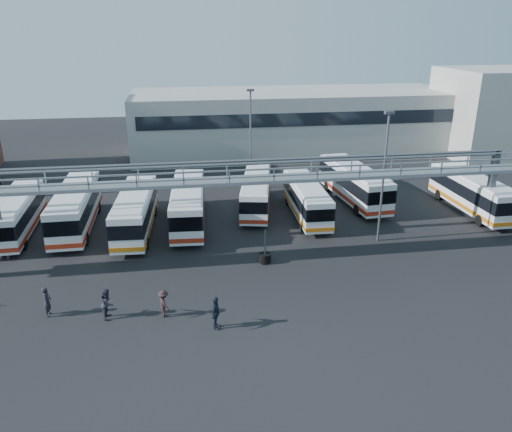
{
  "coord_description": "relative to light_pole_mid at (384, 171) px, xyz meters",
  "views": [
    {
      "loc": [
        -3.13,
        -27.42,
        15.91
      ],
      "look_at": [
        2.07,
        6.0,
        3.04
      ],
      "focal_mm": 35.0,
      "sensor_mm": 36.0,
      "label": 1
    }
  ],
  "objects": [
    {
      "name": "ground",
      "position": [
        -12.0,
        -7.0,
        -5.73
      ],
      "size": [
        140.0,
        140.0,
        0.0
      ],
      "primitive_type": "plane",
      "color": "black",
      "rests_on": "ground"
    },
    {
      "name": "gantry",
      "position": [
        -12.0,
        -1.13,
        -0.22
      ],
      "size": [
        51.4,
        5.15,
        7.1
      ],
      "color": "#93959B",
      "rests_on": "ground"
    },
    {
      "name": "warehouse",
      "position": [
        0.0,
        31.0,
        -1.73
      ],
      "size": [
        42.0,
        14.0,
        8.0
      ],
      "primitive_type": "cube",
      "color": "#9E9E99",
      "rests_on": "ground"
    },
    {
      "name": "building_right",
      "position": [
        26.0,
        25.0,
        -0.23
      ],
      "size": [
        14.0,
        12.0,
        11.0
      ],
      "primitive_type": "cube",
      "color": "#B2B2AD",
      "rests_on": "ground"
    },
    {
      "name": "light_pole_mid",
      "position": [
        0.0,
        0.0,
        0.0
      ],
      "size": [
        0.7,
        0.35,
        10.21
      ],
      "color": "#4C4F54",
      "rests_on": "ground"
    },
    {
      "name": "light_pole_back",
      "position": [
        -8.0,
        15.0,
        0.0
      ],
      "size": [
        0.7,
        0.35,
        10.21
      ],
      "color": "#4C4F54",
      "rests_on": "ground"
    },
    {
      "name": "bus_1",
      "position": [
        -28.46,
        5.85,
        -3.96
      ],
      "size": [
        2.85,
        10.63,
        3.2
      ],
      "rotation": [
        0.0,
        0.0,
        0.04
      ],
      "color": "white",
      "rests_on": "ground"
    },
    {
      "name": "bus_2",
      "position": [
        -23.95,
        6.36,
        -3.78
      ],
      "size": [
        2.79,
        11.63,
        3.53
      ],
      "rotation": [
        0.0,
        0.0,
        0.01
      ],
      "color": "white",
      "rests_on": "ground"
    },
    {
      "name": "bus_3",
      "position": [
        -19.0,
        4.86,
        -3.87
      ],
      "size": [
        3.19,
        11.21,
        3.37
      ],
      "rotation": [
        0.0,
        0.0,
        -0.06
      ],
      "color": "white",
      "rests_on": "ground"
    },
    {
      "name": "bus_4",
      "position": [
        -14.68,
        5.88,
        -3.81
      ],
      "size": [
        3.29,
        11.52,
        3.46
      ],
      "rotation": [
        0.0,
        0.0,
        -0.06
      ],
      "color": "white",
      "rests_on": "ground"
    },
    {
      "name": "bus_5",
      "position": [
        -8.41,
        8.55,
        -3.98
      ],
      "size": [
        4.43,
        10.65,
        3.15
      ],
      "rotation": [
        0.0,
        0.0,
        -0.2
      ],
      "color": "white",
      "rests_on": "ground"
    },
    {
      "name": "bus_6",
      "position": [
        -4.31,
        6.11,
        -4.0
      ],
      "size": [
        2.67,
        10.32,
        3.12
      ],
      "rotation": [
        0.0,
        0.0,
        -0.03
      ],
      "color": "white",
      "rests_on": "ground"
    },
    {
      "name": "bus_7",
      "position": [
        1.18,
        9.37,
        -3.78
      ],
      "size": [
        3.64,
        11.79,
        3.53
      ],
      "rotation": [
        0.0,
        0.0,
        0.08
      ],
      "color": "white",
      "rests_on": "ground"
    },
    {
      "name": "bus_9",
      "position": [
        10.89,
        5.16,
        -3.87
      ],
      "size": [
        2.58,
        11.05,
        3.35
      ],
      "rotation": [
        0.0,
        0.0,
        0.0
      ],
      "color": "white",
      "rests_on": "ground"
    },
    {
      "name": "pedestrian_a",
      "position": [
        -23.26,
        -7.51,
        -4.8
      ],
      "size": [
        0.47,
        0.69,
        1.86
      ],
      "primitive_type": "imported",
      "rotation": [
        0.0,
        0.0,
        1.54
      ],
      "color": "black",
      "rests_on": "ground"
    },
    {
      "name": "pedestrian_b",
      "position": [
        -19.77,
        -8.24,
        -4.8
      ],
      "size": [
        0.77,
        0.95,
        1.86
      ],
      "primitive_type": "imported",
      "rotation": [
        0.0,
        0.0,
        1.5
      ],
      "color": "#272533",
      "rests_on": "ground"
    },
    {
      "name": "pedestrian_c",
      "position": [
        -16.55,
        -8.62,
        -4.88
      ],
      "size": [
        1.04,
        1.26,
        1.69
      ],
      "primitive_type": "imported",
      "rotation": [
        0.0,
        0.0,
        2.02
      ],
      "color": "black",
      "rests_on": "ground"
    },
    {
      "name": "pedestrian_d",
      "position": [
        -13.66,
        -10.33,
        -4.74
      ],
      "size": [
        0.82,
        1.25,
        1.98
      ],
      "primitive_type": "imported",
      "rotation": [
        0.0,
        0.0,
        1.25
      ],
      "color": "#1B2332",
      "rests_on": "ground"
    },
    {
      "name": "tire_stack",
      "position": [
        -9.51,
        -2.5,
        -5.3
      ],
      "size": [
        0.88,
        0.88,
        2.52
      ],
      "color": "black",
      "rests_on": "ground"
    }
  ]
}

